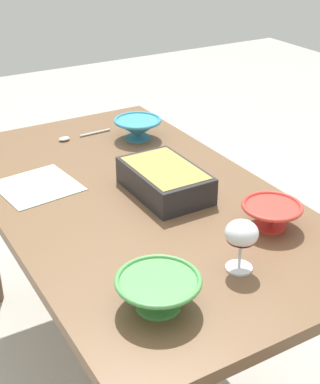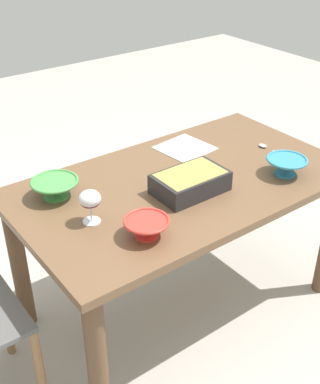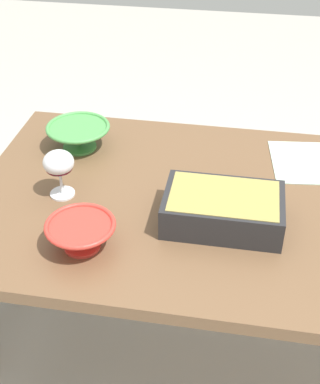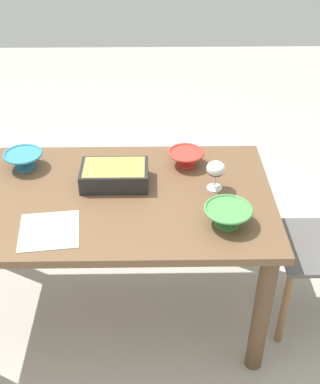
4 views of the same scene
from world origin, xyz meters
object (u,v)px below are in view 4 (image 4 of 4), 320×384
at_px(napkin, 49,231).
at_px(casserole_dish, 115,174).
at_px(small_bowl, 228,215).
at_px(serving_bowl, 186,157).
at_px(mixing_bowl, 24,159).
at_px(wine_glass, 216,170).
at_px(dining_table, 107,216).

bearing_deg(napkin, casserole_dish, -126.15).
distance_m(small_bowl, serving_bowl, 0.47).
height_order(mixing_bowl, napkin, mixing_bowl).
xyz_separation_m(wine_glass, napkin, (0.69, 0.28, -0.10)).
relative_size(small_bowl, napkin, 0.84).
bearing_deg(serving_bowl, casserole_dish, 24.71).
height_order(dining_table, mixing_bowl, mixing_bowl).
bearing_deg(small_bowl, napkin, 2.87).
bearing_deg(dining_table, napkin, 49.42).
bearing_deg(wine_glass, small_bowl, 95.79).
height_order(wine_glass, mixing_bowl, wine_glass).
xyz_separation_m(dining_table, wine_glass, (-0.48, -0.04, 0.21)).
bearing_deg(serving_bowl, napkin, 40.24).
bearing_deg(napkin, wine_glass, -157.55).
bearing_deg(mixing_bowl, napkin, 112.21).
bearing_deg(casserole_dish, mixing_bowl, -17.66).
bearing_deg(dining_table, mixing_bowl, -29.91).
relative_size(serving_bowl, napkin, 0.73).
bearing_deg(dining_table, casserole_dish, -111.62).
relative_size(wine_glass, serving_bowl, 0.80).
bearing_deg(napkin, mixing_bowl, -67.79).
bearing_deg(small_bowl, dining_table, -22.09).
height_order(mixing_bowl, serving_bowl, mixing_bowl).
xyz_separation_m(small_bowl, serving_bowl, (0.14, -0.45, -0.00)).
xyz_separation_m(mixing_bowl, napkin, (-0.19, 0.47, -0.04)).
bearing_deg(serving_bowl, dining_table, 33.60).
xyz_separation_m(dining_table, casserole_dish, (-0.04, -0.09, 0.16)).
relative_size(casserole_dish, napkin, 1.28).
bearing_deg(wine_glass, napkin, 22.45).
bearing_deg(mixing_bowl, casserole_dish, 162.34).
xyz_separation_m(mixing_bowl, serving_bowl, (-0.77, -0.01, -0.00)).
bearing_deg(casserole_dish, wine_glass, 173.83).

